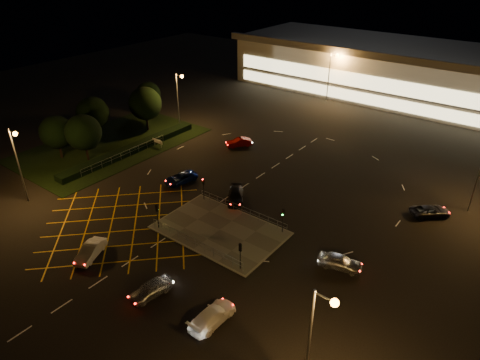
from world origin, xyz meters
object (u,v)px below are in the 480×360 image
Objects in this scene: car_queue_white at (90,251)px; car_east_grey at (430,211)px; car_near_silver at (151,289)px; car_approach_white at (212,316)px; car_circ_red at (239,142)px; car_left_blue at (181,178)px; car_far_dkgrey at (236,196)px; car_right_silver at (340,262)px; signal_sw at (157,211)px; signal_se at (240,251)px; signal_ne at (283,216)px; signal_nw at (203,184)px.

car_queue_white is 39.86m from car_east_grey.
car_near_silver is 0.87× the size of car_approach_white.
car_east_grey is at bearing 32.55° from car_circ_red.
car_far_dkgrey is (9.14, 0.72, 0.04)m from car_left_blue.
car_right_silver reaches higher than car_circ_red.
car_left_blue is 32.64m from car_east_grey.
car_left_blue is at bearing 135.80° from car_near_silver.
car_east_grey is at bearing 69.24° from car_near_silver.
car_near_silver is (7.48, -7.98, -1.63)m from signal_sw.
signal_sw is 11.06m from car_near_silver.
car_east_grey reaches higher than car_left_blue.
car_near_silver is 0.95× the size of car_right_silver.
car_right_silver is at bearing -141.10° from signal_se.
car_near_silver is at bearing 133.17° from signal_sw.
car_far_dkgrey is at bearing 74.48° from car_east_grey.
signal_ne is at bearing 65.27° from car_right_silver.
signal_nw reaches higher than car_circ_red.
signal_sw reaches higher than car_left_blue.
signal_sw is 21.00m from car_right_silver.
signal_se is 0.66× the size of car_far_dkgrey.
signal_se is at bearing -90.00° from signal_ne.
car_approach_white is at bearing 17.09° from car_near_silver.
car_queue_white is 0.89× the size of car_approach_white.
signal_se is 7.99m from signal_ne.
signal_sw reaches higher than car_far_dkgrey.
signal_sw and signal_se have the same top height.
car_east_grey is at bearing -108.44° from car_approach_white.
signal_ne reaches higher than car_approach_white.
car_near_silver reaches higher than car_approach_white.
car_queue_white is at bearing 4.51° from car_approach_white.
signal_se is 25.27m from car_east_grey.
signal_se reaches higher than car_far_dkgrey.
signal_se is at bearing -16.27° from car_left_blue.
signal_nw is 17.70m from car_circ_red.
signal_nw and signal_ne have the same top height.
signal_sw reaches higher than car_near_silver.
signal_sw is at bearing -46.90° from car_left_blue.
car_left_blue is (-5.77, 1.68, -1.71)m from signal_nw.
car_circ_red reaches higher than car_left_blue.
car_far_dkgrey is at bearing 111.50° from car_near_silver.
car_queue_white reaches higher than car_east_grey.
signal_nw is 20.07m from car_right_silver.
signal_sw and signal_nw have the same top height.
car_queue_white is at bearing -65.36° from car_left_blue.
signal_nw is at bearing -30.75° from car_circ_red.
signal_se reaches higher than car_queue_white.
signal_nw is 4.47m from car_far_dkgrey.
car_near_silver is 0.90× the size of car_far_dkgrey.
car_queue_white is 32.61m from car_circ_red.
car_circ_red is (-26.63, 17.89, -0.08)m from car_right_silver.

